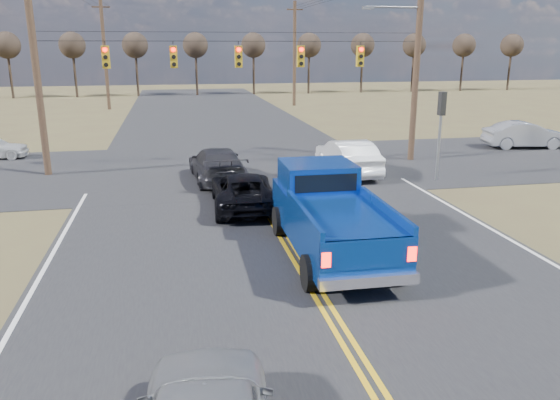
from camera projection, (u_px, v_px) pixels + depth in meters
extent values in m
plane|color=brown|center=(364.00, 371.00, 10.06)|extent=(160.00, 160.00, 0.00)
cube|color=#28282B|center=(269.00, 214.00, 19.50)|extent=(14.00, 120.00, 0.02)
cube|color=#28282B|center=(241.00, 167.00, 27.05)|extent=(120.00, 12.00, 0.02)
cylinder|color=#473323|center=(36.00, 64.00, 24.01)|extent=(0.32, 0.32, 10.00)
cylinder|color=#473323|center=(417.00, 62.00, 27.38)|extent=(0.32, 0.32, 10.00)
cylinder|color=black|center=(238.00, 41.00, 25.42)|extent=(18.00, 0.02, 0.02)
cylinder|color=black|center=(238.00, 32.00, 25.31)|extent=(18.00, 0.02, 0.02)
cube|color=#B28C14|center=(106.00, 57.00, 24.49)|extent=(0.34, 0.24, 1.00)
cylinder|color=#FF0C05|center=(105.00, 50.00, 24.27)|extent=(0.20, 0.06, 0.20)
cylinder|color=black|center=(105.00, 57.00, 24.36)|extent=(0.20, 0.06, 0.20)
cylinder|color=black|center=(106.00, 65.00, 24.44)|extent=(0.20, 0.06, 0.20)
cube|color=black|center=(105.00, 47.00, 24.21)|extent=(0.24, 0.14, 0.03)
cube|color=#B28C14|center=(174.00, 57.00, 25.05)|extent=(0.34, 0.24, 1.00)
cylinder|color=#FF0C05|center=(173.00, 49.00, 24.83)|extent=(0.20, 0.06, 0.20)
cylinder|color=black|center=(174.00, 57.00, 24.92)|extent=(0.20, 0.06, 0.20)
cylinder|color=black|center=(174.00, 64.00, 25.01)|extent=(0.20, 0.06, 0.20)
cube|color=black|center=(173.00, 47.00, 24.77)|extent=(0.24, 0.14, 0.03)
cube|color=#B28C14|center=(239.00, 57.00, 25.61)|extent=(0.34, 0.24, 1.00)
cylinder|color=#FF0C05|center=(239.00, 49.00, 25.39)|extent=(0.20, 0.06, 0.20)
cylinder|color=black|center=(239.00, 57.00, 25.48)|extent=(0.20, 0.06, 0.20)
cylinder|color=black|center=(239.00, 64.00, 25.57)|extent=(0.20, 0.06, 0.20)
cube|color=black|center=(239.00, 47.00, 25.33)|extent=(0.24, 0.14, 0.03)
cube|color=#B28C14|center=(301.00, 56.00, 26.17)|extent=(0.34, 0.24, 1.00)
cylinder|color=#FF0C05|center=(301.00, 49.00, 25.95)|extent=(0.20, 0.06, 0.20)
cylinder|color=black|center=(301.00, 56.00, 26.04)|extent=(0.20, 0.06, 0.20)
cylinder|color=black|center=(301.00, 64.00, 26.13)|extent=(0.20, 0.06, 0.20)
cube|color=black|center=(302.00, 47.00, 25.89)|extent=(0.24, 0.14, 0.03)
cube|color=#B28C14|center=(360.00, 56.00, 26.73)|extent=(0.34, 0.24, 1.00)
cylinder|color=#FF0C05|center=(361.00, 49.00, 26.51)|extent=(0.20, 0.06, 0.20)
cylinder|color=black|center=(361.00, 56.00, 26.60)|extent=(0.20, 0.06, 0.20)
cylinder|color=black|center=(361.00, 63.00, 26.69)|extent=(0.20, 0.06, 0.20)
cube|color=black|center=(362.00, 47.00, 26.45)|extent=(0.24, 0.14, 0.03)
cylinder|color=slate|center=(439.00, 145.00, 23.90)|extent=(0.12, 0.12, 3.20)
cube|color=black|center=(442.00, 104.00, 23.41)|extent=(0.24, 0.34, 1.00)
cylinder|color=slate|center=(393.00, 7.00, 26.41)|extent=(2.80, 0.10, 0.10)
cube|color=slate|center=(368.00, 8.00, 26.18)|extent=(0.55, 0.22, 0.14)
cylinder|color=#473323|center=(105.00, 55.00, 50.44)|extent=(0.32, 0.32, 10.00)
cube|color=#473323|center=(101.00, 7.00, 49.30)|extent=(1.60, 0.12, 0.12)
cylinder|color=#473323|center=(295.00, 54.00, 53.81)|extent=(0.32, 0.32, 10.00)
cube|color=#473323|center=(295.00, 9.00, 52.67)|extent=(1.60, 0.12, 0.12)
cylinder|color=#33261C|center=(10.00, 74.00, 62.02)|extent=(0.28, 0.28, 5.50)
sphere|color=#2D231C|center=(7.00, 45.00, 61.17)|extent=(3.00, 3.00, 3.00)
cylinder|color=#33261C|center=(75.00, 73.00, 63.33)|extent=(0.28, 0.28, 5.50)
sphere|color=#2D231C|center=(72.00, 45.00, 62.48)|extent=(3.00, 3.00, 3.00)
cylinder|color=#33261C|center=(137.00, 73.00, 64.64)|extent=(0.28, 0.28, 5.50)
sphere|color=#2D231C|center=(135.00, 45.00, 63.79)|extent=(3.00, 3.00, 3.00)
cylinder|color=#33261C|center=(196.00, 72.00, 65.95)|extent=(0.28, 0.28, 5.50)
sphere|color=#2D231C|center=(195.00, 45.00, 65.10)|extent=(3.00, 3.00, 3.00)
cylinder|color=#33261C|center=(254.00, 72.00, 67.26)|extent=(0.28, 0.28, 5.50)
sphere|color=#2D231C|center=(253.00, 45.00, 66.41)|extent=(3.00, 3.00, 3.00)
cylinder|color=#33261C|center=(309.00, 71.00, 68.57)|extent=(0.28, 0.28, 5.50)
sphere|color=#2D231C|center=(309.00, 45.00, 67.72)|extent=(3.00, 3.00, 3.00)
cylinder|color=#33261C|center=(362.00, 71.00, 69.88)|extent=(0.28, 0.28, 5.50)
sphere|color=#2D231C|center=(363.00, 45.00, 69.03)|extent=(3.00, 3.00, 3.00)
cylinder|color=#33261C|center=(413.00, 70.00, 71.19)|extent=(0.28, 0.28, 5.50)
sphere|color=#2D231C|center=(414.00, 45.00, 70.34)|extent=(3.00, 3.00, 3.00)
cylinder|color=#33261C|center=(462.00, 70.00, 72.50)|extent=(0.28, 0.28, 5.50)
sphere|color=#2D231C|center=(464.00, 45.00, 71.65)|extent=(3.00, 3.00, 3.00)
cylinder|color=#33261C|center=(509.00, 69.00, 73.81)|extent=(0.28, 0.28, 5.50)
sphere|color=#2D231C|center=(512.00, 45.00, 72.96)|extent=(3.00, 3.00, 3.00)
cylinder|color=black|center=(311.00, 273.00, 13.27)|extent=(0.38, 0.92, 0.92)
cylinder|color=black|center=(396.00, 266.00, 13.65)|extent=(0.38, 0.92, 0.92)
cylinder|color=black|center=(280.00, 221.00, 17.18)|extent=(0.38, 0.92, 0.92)
cylinder|color=black|center=(347.00, 217.00, 17.56)|extent=(0.38, 0.92, 0.92)
cube|color=#0D3894|center=(332.00, 222.00, 15.26)|extent=(2.38, 6.24, 1.15)
cube|color=#0D3894|center=(318.00, 176.00, 16.58)|extent=(2.15, 1.98, 0.83)
cube|color=black|center=(326.00, 183.00, 15.68)|extent=(1.84, 0.09, 0.52)
cube|color=#0D3894|center=(304.00, 213.00, 13.74)|extent=(0.17, 3.79, 0.23)
cube|color=#0D3894|center=(386.00, 208.00, 14.12)|extent=(0.17, 3.79, 0.23)
cube|color=#0D3894|center=(369.00, 254.00, 12.28)|extent=(2.30, 0.12, 0.69)
cube|color=silver|center=(369.00, 281.00, 12.38)|extent=(2.36, 0.24, 0.25)
cube|color=#FF0C05|center=(326.00, 260.00, 12.08)|extent=(0.21, 0.07, 0.34)
cube|color=#FF0C05|center=(412.00, 254.00, 12.43)|extent=(0.21, 0.07, 0.34)
imported|color=black|center=(243.00, 191.00, 20.00)|extent=(2.41, 4.86, 1.33)
imported|color=white|center=(347.00, 157.00, 25.35)|extent=(1.85, 4.98, 1.63)
imported|color=#313035|center=(217.00, 165.00, 24.02)|extent=(2.44, 5.30, 1.50)
imported|color=#9FA1A7|center=(525.00, 135.00, 31.92)|extent=(2.35, 4.86, 1.54)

